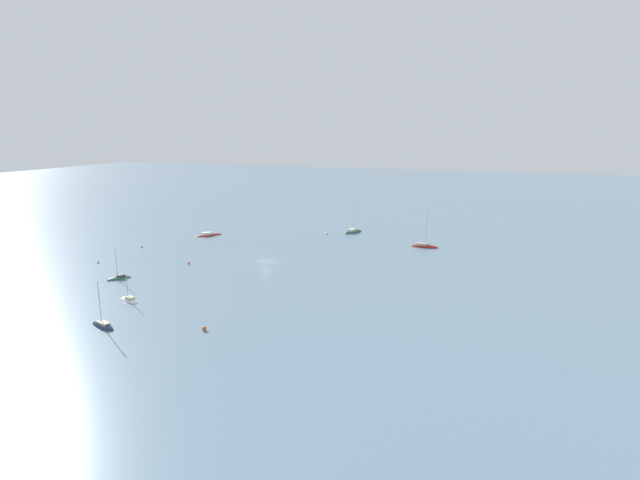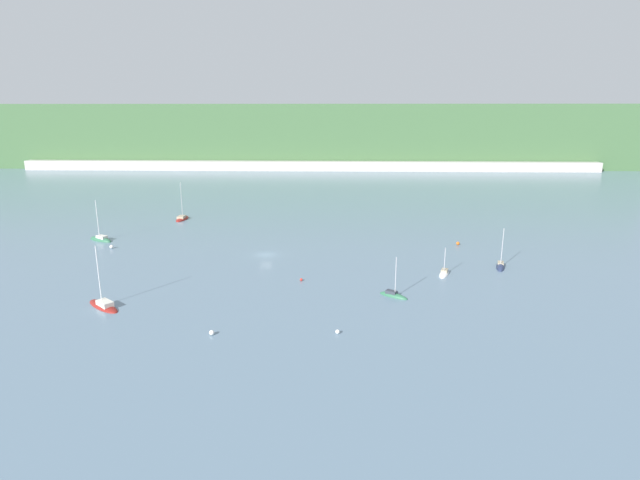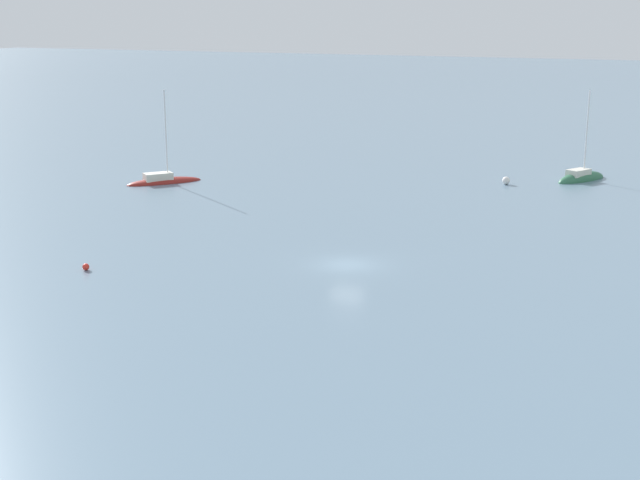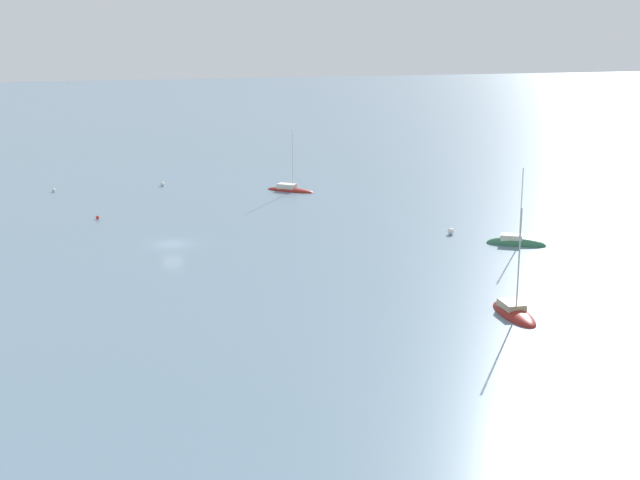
{
  "view_description": "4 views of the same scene",
  "coord_description": "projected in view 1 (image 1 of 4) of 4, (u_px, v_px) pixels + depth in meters",
  "views": [
    {
      "loc": [
        109.87,
        54.25,
        32.86
      ],
      "look_at": [
        -17.47,
        8.31,
        2.44
      ],
      "focal_mm": 28.0,
      "sensor_mm": 36.0,
      "label": 1
    },
    {
      "loc": [
        15.38,
        -103.11,
        30.29
      ],
      "look_at": [
        11.47,
        7.12,
        1.59
      ],
      "focal_mm": 28.0,
      "sensor_mm": 36.0,
      "label": 2
    },
    {
      "loc": [
        58.31,
        23.35,
        18.1
      ],
      "look_at": [
        -0.09,
        -2.27,
        1.62
      ],
      "focal_mm": 50.0,
      "sensor_mm": 36.0,
      "label": 3
    },
    {
      "loc": [
        8.53,
        108.94,
        27.68
      ],
      "look_at": [
        -14.82,
        16.81,
        3.7
      ],
      "focal_mm": 50.0,
      "sensor_mm": 36.0,
      "label": 4
    }
  ],
  "objects": [
    {
      "name": "mooring_buoy_2",
      "position": [
        141.0,
        246.0,
        140.91
      ],
      "size": [
        0.71,
        0.71,
        0.71
      ],
      "color": "white",
      "rests_on": "ground_plane"
    },
    {
      "name": "sailboat_3",
      "position": [
        119.0,
        279.0,
        111.05
      ],
      "size": [
        5.08,
        4.23,
        7.58
      ],
      "rotation": [
        0.0,
        0.0,
        5.66
      ],
      "color": "#2D6647",
      "rests_on": "ground_plane"
    },
    {
      "name": "sailboat_2",
      "position": [
        129.0,
        300.0,
        97.09
      ],
      "size": [
        3.37,
        5.51,
        5.95
      ],
      "rotation": [
        0.0,
        0.0,
        4.35
      ],
      "color": "white",
      "rests_on": "ground_plane"
    },
    {
      "name": "sailboat_4",
      "position": [
        209.0,
        235.0,
        155.9
      ],
      "size": [
        7.85,
        7.02,
        10.54
      ],
      "rotation": [
        0.0,
        0.0,
        2.45
      ],
      "color": "maroon",
      "rests_on": "ground_plane"
    },
    {
      "name": "ground_plane",
      "position": [
        266.0,
        261.0,
        126.0
      ],
      "size": [
        600.0,
        600.0,
        0.0
      ],
      "primitive_type": "plane",
      "color": "slate"
    },
    {
      "name": "sailboat_0",
      "position": [
        424.0,
        247.0,
        141.01
      ],
      "size": [
        2.86,
        7.92,
        11.29
      ],
      "rotation": [
        0.0,
        0.0,
        1.54
      ],
      "color": "maroon",
      "rests_on": "ground_plane"
    },
    {
      "name": "sailboat_5",
      "position": [
        103.0,
        326.0,
        84.33
      ],
      "size": [
        3.32,
        6.2,
        8.95
      ],
      "rotation": [
        0.0,
        0.0,
        4.41
      ],
      "color": "#232D4C",
      "rests_on": "ground_plane"
    },
    {
      "name": "mooring_buoy_1",
      "position": [
        326.0,
        233.0,
        157.36
      ],
      "size": [
        0.84,
        0.84,
        0.84
      ],
      "color": "white",
      "rests_on": "ground_plane"
    },
    {
      "name": "mooring_buoy_4",
      "position": [
        98.0,
        262.0,
        124.52
      ],
      "size": [
        0.62,
        0.62,
        0.62
      ],
      "color": "white",
      "rests_on": "ground_plane"
    },
    {
      "name": "mooring_buoy_0",
      "position": [
        204.0,
        328.0,
        82.78
      ],
      "size": [
        0.77,
        0.77,
        0.77
      ],
      "color": "orange",
      "rests_on": "ground_plane"
    },
    {
      "name": "sailboat_1",
      "position": [
        353.0,
        232.0,
        160.42
      ],
      "size": [
        7.44,
        5.48,
        10.71
      ],
      "rotation": [
        0.0,
        0.0,
        2.63
      ],
      "color": "#2D6647",
      "rests_on": "ground_plane"
    },
    {
      "name": "mooring_buoy_3",
      "position": [
        189.0,
        263.0,
        123.33
      ],
      "size": [
        0.5,
        0.5,
        0.5
      ],
      "color": "red",
      "rests_on": "ground_plane"
    }
  ]
}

